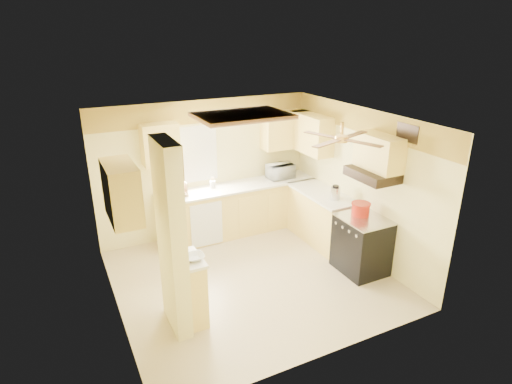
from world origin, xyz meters
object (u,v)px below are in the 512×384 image
microwave (280,171)px  kettle (335,193)px  bowl (195,257)px  dutch_oven (361,209)px  stove (362,244)px

microwave → kettle: bearing=99.9°
kettle → bowl: bearing=-163.0°
microwave → dutch_oven: bearing=96.1°
microwave → dutch_oven: size_ratio=1.65×
stove → bowl: 2.81m
stove → kettle: (0.03, 0.79, 0.60)m
stove → kettle: 0.99m
microwave → kettle: 1.40m
stove → bowl: bowl is taller
stove → dutch_oven: bearing=78.3°
stove → bowl: bearing=-178.7°
bowl → kettle: kettle is taller
bowl → stove: bearing=1.3°
microwave → stove: bearing=94.9°
stove → dutch_oven: dutch_oven is taller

